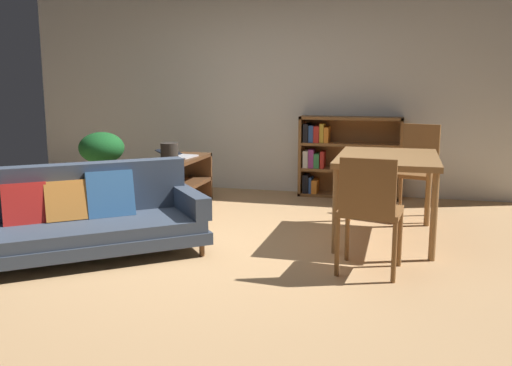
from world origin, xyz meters
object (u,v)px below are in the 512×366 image
at_px(fabric_couch, 89,216).
at_px(dining_chair_near, 369,207).
at_px(media_console, 177,185).
at_px(dining_chair_far, 417,166).
at_px(desk_speaker, 169,153).
at_px(open_laptop, 179,155).
at_px(bookshelf, 343,156).
at_px(dining_table, 388,164).
at_px(potted_floor_plant, 102,156).

height_order(fabric_couch, dining_chair_near, dining_chair_near).
bearing_deg(media_console, dining_chair_far, 9.17).
relative_size(desk_speaker, dining_chair_near, 0.24).
relative_size(open_laptop, desk_speaker, 1.99).
relative_size(fabric_couch, bookshelf, 1.53).
distance_m(media_console, dining_table, 2.41).
height_order(dining_chair_near, dining_chair_far, dining_chair_far).
bearing_deg(dining_chair_far, open_laptop, -174.43).
distance_m(fabric_couch, bookshelf, 3.46).
distance_m(dining_chair_near, bookshelf, 2.92).
height_order(desk_speaker, dining_chair_far, dining_chair_far).
bearing_deg(fabric_couch, desk_speaker, 84.73).
relative_size(open_laptop, potted_floor_plant, 0.50).
height_order(media_console, dining_table, dining_table).
relative_size(dining_chair_near, bookshelf, 0.71).
bearing_deg(potted_floor_plant, dining_chair_far, 6.13).
bearing_deg(potted_floor_plant, media_console, -2.31).
height_order(desk_speaker, bookshelf, bookshelf).
height_order(open_laptop, dining_chair_far, dining_chair_far).
xyz_separation_m(potted_floor_plant, bookshelf, (2.66, 1.22, -0.07)).
xyz_separation_m(dining_chair_near, bookshelf, (-0.50, 2.88, -0.01)).
bearing_deg(bookshelf, fabric_couch, -121.08).
xyz_separation_m(open_laptop, potted_floor_plant, (-0.90, -0.12, -0.02)).
bearing_deg(dining_chair_near, bookshelf, 99.89).
distance_m(dining_table, dining_chair_near, 1.05).
distance_m(dining_chair_near, dining_chair_far, 2.07).
xyz_separation_m(desk_speaker, dining_chair_near, (2.16, -1.31, -0.17)).
distance_m(desk_speaker, dining_chair_near, 2.53).
distance_m(desk_speaker, dining_table, 2.27).
relative_size(dining_chair_far, bookshelf, 0.78).
distance_m(dining_table, bookshelf, 1.95).
xyz_separation_m(dining_chair_far, bookshelf, (-0.88, 0.84, -0.03)).
distance_m(potted_floor_plant, dining_chair_near, 3.56).
distance_m(fabric_couch, media_console, 1.70).
distance_m(fabric_couch, desk_speaker, 1.44).
bearing_deg(media_console, fabric_couch, -92.53).
relative_size(potted_floor_plant, dining_chair_near, 0.96).
distance_m(fabric_couch, open_laptop, 1.88).
bearing_deg(fabric_couch, dining_chair_near, 2.10).
bearing_deg(dining_chair_far, dining_table, -105.83).
height_order(potted_floor_plant, dining_chair_far, dining_chair_far).
relative_size(potted_floor_plant, dining_chair_far, 0.87).
bearing_deg(desk_speaker, bookshelf, 43.41).
bearing_deg(dining_chair_near, dining_chair_far, 79.45).
xyz_separation_m(fabric_couch, bookshelf, (1.78, 2.96, 0.18)).
relative_size(potted_floor_plant, dining_table, 0.69).
height_order(desk_speaker, dining_table, desk_speaker).
xyz_separation_m(dining_table, dining_chair_near, (-0.09, -1.03, -0.18)).
bearing_deg(dining_chair_far, dining_chair_near, -100.55).
height_order(open_laptop, dining_chair_near, dining_chair_near).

